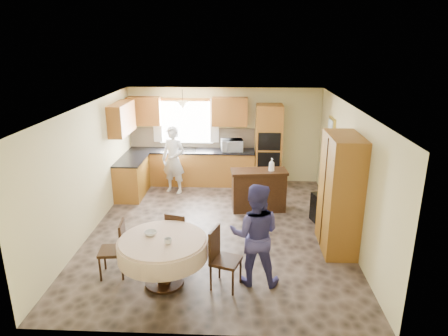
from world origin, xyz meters
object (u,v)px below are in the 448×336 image
object	(u,v)px
oven_tower	(268,146)
person_sink	(174,160)
sideboard	(259,191)
chair_left	(117,246)
person_dining	(255,235)
cupboard	(340,194)
dining_table	(163,249)
chair_right	(221,255)
chair_back	(178,233)

from	to	relation	value
oven_tower	person_sink	bearing A→B (deg)	-165.08
sideboard	chair_left	size ratio (longest dim) A/B	1.32
person_sink	person_dining	bearing A→B (deg)	-43.55
cupboard	person_sink	size ratio (longest dim) A/B	1.26
sideboard	dining_table	distance (m)	3.34
oven_tower	chair_right	world-z (taller)	oven_tower
oven_tower	person_dining	bearing A→B (deg)	-95.94
cupboard	chair_back	bearing A→B (deg)	-169.59
oven_tower	sideboard	bearing A→B (deg)	-100.27
person_dining	oven_tower	bearing A→B (deg)	-91.20
oven_tower	chair_right	distance (m)	4.71
oven_tower	person_sink	world-z (taller)	oven_tower
cupboard	chair_left	size ratio (longest dim) A/B	2.29
sideboard	cupboard	world-z (taller)	cupboard
cupboard	chair_left	xyz separation A→B (m)	(-3.74, -1.07, -0.55)
cupboard	chair_right	world-z (taller)	cupboard
sideboard	person_sink	bearing A→B (deg)	147.49
oven_tower	person_dining	xyz separation A→B (m)	(-0.46, -4.44, -0.24)
chair_back	sideboard	bearing A→B (deg)	-109.88
chair_back	chair_right	xyz separation A→B (m)	(0.79, -0.77, 0.05)
cupboard	chair_left	bearing A→B (deg)	-164.07
sideboard	cupboard	size ratio (longest dim) A/B	0.58
sideboard	chair_back	distance (m)	2.62
chair_back	person_dining	world-z (taller)	person_dining
chair_left	person_dining	world-z (taller)	person_dining
sideboard	cupboard	distance (m)	2.23
dining_table	person_dining	distance (m)	1.43
chair_left	chair_right	distance (m)	1.71
sideboard	dining_table	bearing A→B (deg)	-124.66
cupboard	person_dining	xyz separation A→B (m)	(-1.53, -1.16, -0.24)
sideboard	chair_left	xyz separation A→B (m)	(-2.37, -2.72, 0.08)
chair_right	person_dining	size ratio (longest dim) A/B	0.58
chair_left	chair_back	distance (m)	1.05
oven_tower	chair_back	size ratio (longest dim) A/B	2.42
oven_tower	cupboard	bearing A→B (deg)	-71.94
cupboard	chair_right	xyz separation A→B (m)	(-2.05, -1.29, -0.53)
dining_table	chair_right	bearing A→B (deg)	-0.04
dining_table	chair_left	xyz separation A→B (m)	(-0.80, 0.23, -0.10)
dining_table	chair_right	distance (m)	0.90
oven_tower	chair_left	distance (m)	5.13
chair_back	person_sink	world-z (taller)	person_sink
chair_left	person_dining	bearing A→B (deg)	80.93
dining_table	person_dining	xyz separation A→B (m)	(1.41, 0.13, 0.21)
chair_left	chair_right	size ratio (longest dim) A/B	0.97
oven_tower	chair_back	bearing A→B (deg)	-114.95
oven_tower	sideboard	xyz separation A→B (m)	(-0.30, -1.63, -0.62)
chair_right	person_sink	bearing A→B (deg)	37.70
chair_right	chair_back	bearing A→B (deg)	64.20
cupboard	dining_table	distance (m)	3.24
oven_tower	chair_back	xyz separation A→B (m)	(-1.77, -3.80, -0.58)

